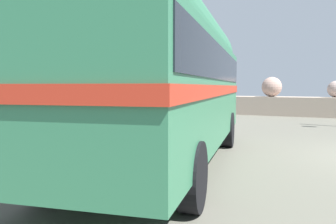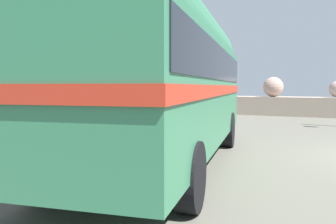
% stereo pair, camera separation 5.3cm
% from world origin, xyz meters
% --- Properties ---
extents(vintage_coach, '(4.11, 8.89, 3.70)m').
position_xyz_m(vintage_coach, '(-4.79, -2.83, 2.05)').
color(vintage_coach, black).
rests_on(vintage_coach, ground).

